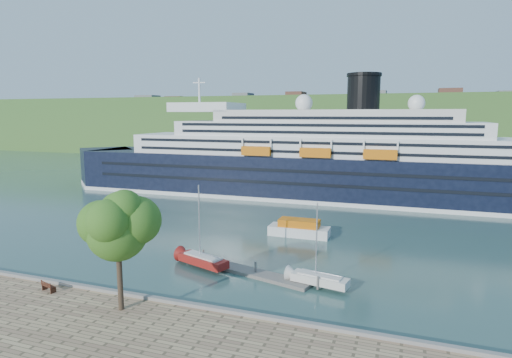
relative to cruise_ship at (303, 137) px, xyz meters
name	(u,v)px	position (x,y,z in m)	size (l,w,h in m)	color
ground	(135,306)	(-2.05, -56.01, -12.56)	(400.00, 400.00, 0.00)	#2B4D47
far_hillside	(350,127)	(-2.05, 88.99, -0.56)	(400.00, 50.00, 24.00)	#326227
quay_coping	(133,295)	(-2.05, -56.21, -11.41)	(220.00, 0.50, 0.30)	slate
cruise_ship	(303,137)	(0.00, 0.00, 0.00)	(111.83, 16.28, 25.11)	black
park_bench	(49,286)	(-10.03, -57.87, -11.02)	(1.66, 0.68, 1.06)	#4C2315
promenade_tree	(118,246)	(-1.41, -58.69, -6.01)	(6.69, 6.69, 11.08)	#2C5D18
floating_pontoon	(242,270)	(3.94, -44.79, -12.37)	(16.72, 2.04, 0.37)	slate
sailboat_red	(203,229)	(-0.49, -45.35, -8.02)	(7.02, 1.95, 9.06)	maroon
sailboat_white_far	(321,248)	(12.94, -46.26, -8.43)	(6.38, 1.77, 8.25)	silver
tender_launch	(299,228)	(6.50, -28.99, -11.36)	(8.67, 2.97, 2.40)	#D3680C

